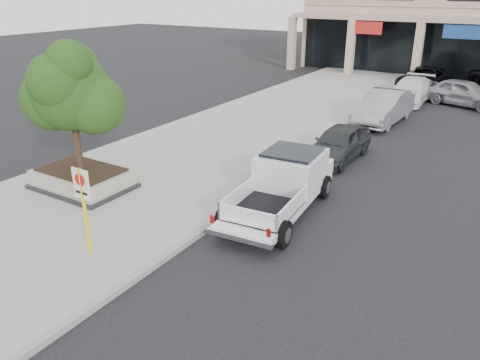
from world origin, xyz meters
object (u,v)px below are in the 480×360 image
at_px(planter, 82,178).
at_px(no_parking_sign, 83,200).
at_px(curb_car_b, 383,107).
at_px(curb_car_c, 411,90).
at_px(lot_car_a, 464,93).
at_px(planter_tree, 77,91).
at_px(pickup_truck, 279,187).
at_px(curb_car_a, 339,143).
at_px(curb_car_d, 424,79).

xyz_separation_m(planter, no_parking_sign, (3.48, -2.76, 1.16)).
bearing_deg(curb_car_b, curb_car_c, 92.52).
xyz_separation_m(planter, lot_car_a, (8.87, 20.12, 0.29)).
bearing_deg(curb_car_b, planter_tree, -109.65).
relative_size(planter, pickup_truck, 0.59).
height_order(no_parking_sign, curb_car_c, no_parking_sign).
distance_m(planter_tree, curb_car_c, 20.32).
bearing_deg(planter, curb_car_c, 72.64).
xyz_separation_m(planter_tree, pickup_truck, (6.20, 1.90, -2.55)).
bearing_deg(curb_car_a, curb_car_d, 92.37).
bearing_deg(curb_car_d, lot_car_a, -44.48).
relative_size(planter, curb_car_a, 0.81).
relative_size(planter_tree, curb_car_d, 0.73).
bearing_deg(curb_car_c, pickup_truck, -88.65).
bearing_deg(planter_tree, no_parking_sign, -41.05).
distance_m(no_parking_sign, curb_car_d, 26.37).
height_order(curb_car_c, curb_car_d, curb_car_d).
bearing_deg(planter, lot_car_a, 66.20).
bearing_deg(no_parking_sign, planter, 141.58).
relative_size(planter, curb_car_d, 0.59).
bearing_deg(curb_car_a, pickup_truck, -85.67).
height_order(planter_tree, no_parking_sign, planter_tree).
height_order(pickup_truck, lot_car_a, pickup_truck).
distance_m(no_parking_sign, lot_car_a, 23.52).
relative_size(planter, curb_car_b, 0.65).
height_order(curb_car_a, lot_car_a, lot_car_a).
height_order(planter, curb_car_a, curb_car_a).
xyz_separation_m(curb_car_b, lot_car_a, (2.88, 6.11, -0.05)).
height_order(curb_car_d, lot_car_a, lot_car_a).
relative_size(pickup_truck, curb_car_c, 1.11).
bearing_deg(planter, no_parking_sign, -38.42).
bearing_deg(pickup_truck, curb_car_d, 86.08).
bearing_deg(planter_tree, curb_car_a, 51.35).
bearing_deg(curb_car_c, planter_tree, -106.67).
bearing_deg(planter_tree, curb_car_c, 72.87).
bearing_deg(lot_car_a, curb_car_d, 56.99).
bearing_deg(planter, curb_car_a, 51.30).
relative_size(pickup_truck, curb_car_a, 1.38).
distance_m(planter, curb_car_c, 20.33).
height_order(planter, no_parking_sign, no_parking_sign).
distance_m(planter_tree, pickup_truck, 6.97).
distance_m(curb_car_c, lot_car_a, 2.90).
bearing_deg(no_parking_sign, curb_car_a, 75.89).
height_order(planter, curb_car_b, curb_car_b).
xyz_separation_m(no_parking_sign, pickup_truck, (2.85, 4.82, -0.77)).
relative_size(planter_tree, no_parking_sign, 1.74).
bearing_deg(planter, curb_car_b, 66.82).
relative_size(curb_car_d, lot_car_a, 1.22).
height_order(planter, pickup_truck, pickup_truck).
distance_m(planter_tree, curb_car_b, 15.26).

